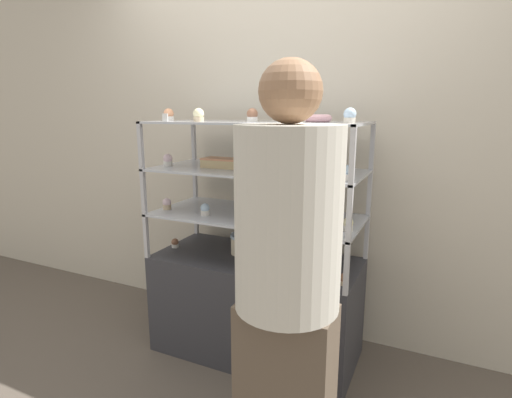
% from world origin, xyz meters
% --- Properties ---
extents(ground_plane, '(20.00, 20.00, 0.00)m').
position_xyz_m(ground_plane, '(0.00, 0.00, 0.00)').
color(ground_plane, brown).
extents(back_wall, '(8.00, 0.05, 2.60)m').
position_xyz_m(back_wall, '(0.00, 0.42, 1.30)').
color(back_wall, beige).
rests_on(back_wall, ground_plane).
extents(display_base, '(1.21, 0.56, 0.62)m').
position_xyz_m(display_base, '(0.00, 0.00, 0.31)').
color(display_base, '#333338').
rests_on(display_base, ground_plane).
extents(display_riser_lower, '(1.21, 0.56, 0.27)m').
position_xyz_m(display_riser_lower, '(0.00, 0.00, 0.87)').
color(display_riser_lower, '#B7B7BC').
rests_on(display_riser_lower, display_base).
extents(display_riser_middle, '(1.21, 0.56, 0.27)m').
position_xyz_m(display_riser_middle, '(0.00, 0.00, 1.14)').
color(display_riser_middle, '#B7B7BC').
rests_on(display_riser_middle, display_riser_lower).
extents(display_riser_upper, '(1.21, 0.56, 0.27)m').
position_xyz_m(display_riser_upper, '(0.00, 0.00, 1.40)').
color(display_riser_upper, '#B7B7BC').
rests_on(display_riser_upper, display_riser_middle).
extents(layer_cake_centerpiece, '(0.16, 0.16, 0.12)m').
position_xyz_m(layer_cake_centerpiece, '(-0.10, 0.04, 0.68)').
color(layer_cake_centerpiece, beige).
rests_on(layer_cake_centerpiece, display_base).
extents(sheet_cake_frosted, '(0.26, 0.13, 0.06)m').
position_xyz_m(sheet_cake_frosted, '(-0.20, -0.02, 1.18)').
color(sheet_cake_frosted, '#DBBC84').
rests_on(sheet_cake_frosted, display_riser_middle).
extents(cupcake_0, '(0.05, 0.05, 0.06)m').
position_xyz_m(cupcake_0, '(-0.55, -0.05, 0.64)').
color(cupcake_0, white).
rests_on(cupcake_0, display_base).
extents(cupcake_1, '(0.05, 0.05, 0.06)m').
position_xyz_m(cupcake_1, '(0.56, -0.15, 0.64)').
color(cupcake_1, '#CCB28C').
rests_on(cupcake_1, display_base).
extents(price_tag_0, '(0.04, 0.00, 0.04)m').
position_xyz_m(price_tag_0, '(0.24, -0.26, 0.64)').
color(price_tag_0, white).
rests_on(price_tag_0, display_base).
extents(cupcake_2, '(0.05, 0.05, 0.07)m').
position_xyz_m(cupcake_2, '(-0.55, -0.11, 0.92)').
color(cupcake_2, '#CCB28C').
rests_on(cupcake_2, display_riser_lower).
extents(cupcake_3, '(0.05, 0.05, 0.07)m').
position_xyz_m(cupcake_3, '(-0.26, -0.14, 0.92)').
color(cupcake_3, white).
rests_on(cupcake_3, display_riser_lower).
extents(cupcake_4, '(0.05, 0.05, 0.07)m').
position_xyz_m(cupcake_4, '(-0.01, -0.12, 0.92)').
color(cupcake_4, white).
rests_on(cupcake_4, display_riser_lower).
extents(cupcake_5, '(0.05, 0.05, 0.07)m').
position_xyz_m(cupcake_5, '(0.27, -0.09, 0.92)').
color(cupcake_5, '#CCB28C').
rests_on(cupcake_5, display_riser_lower).
extents(cupcake_6, '(0.05, 0.05, 0.07)m').
position_xyz_m(cupcake_6, '(0.56, -0.10, 0.92)').
color(cupcake_6, white).
rests_on(cupcake_6, display_riser_lower).
extents(price_tag_1, '(0.04, 0.00, 0.04)m').
position_xyz_m(price_tag_1, '(0.34, -0.26, 0.91)').
color(price_tag_1, white).
rests_on(price_tag_1, display_riser_lower).
extents(cupcake_7, '(0.06, 0.06, 0.07)m').
position_xyz_m(cupcake_7, '(-0.54, -0.10, 1.19)').
color(cupcake_7, white).
rests_on(cupcake_7, display_riser_middle).
extents(cupcake_8, '(0.06, 0.06, 0.07)m').
position_xyz_m(cupcake_8, '(-0.01, -0.12, 1.19)').
color(cupcake_8, beige).
rests_on(cupcake_8, display_riser_middle).
extents(cupcake_9, '(0.06, 0.06, 0.07)m').
position_xyz_m(cupcake_9, '(0.55, -0.14, 1.19)').
color(cupcake_9, white).
rests_on(cupcake_9, display_riser_middle).
extents(price_tag_2, '(0.04, 0.00, 0.04)m').
position_xyz_m(price_tag_2, '(0.17, -0.26, 1.17)').
color(price_tag_2, white).
rests_on(price_tag_2, display_riser_middle).
extents(cupcake_10, '(0.06, 0.06, 0.07)m').
position_xyz_m(cupcake_10, '(-0.55, -0.05, 1.45)').
color(cupcake_10, white).
rests_on(cupcake_10, display_riser_upper).
extents(cupcake_11, '(0.06, 0.06, 0.07)m').
position_xyz_m(cupcake_11, '(-0.29, -0.14, 1.45)').
color(cupcake_11, '#CCB28C').
rests_on(cupcake_11, display_riser_upper).
extents(cupcake_12, '(0.06, 0.06, 0.07)m').
position_xyz_m(cupcake_12, '(0.01, -0.06, 1.45)').
color(cupcake_12, white).
rests_on(cupcake_12, display_riser_upper).
extents(cupcake_13, '(0.06, 0.06, 0.07)m').
position_xyz_m(cupcake_13, '(0.29, -0.14, 1.45)').
color(cupcake_13, beige).
rests_on(cupcake_13, display_riser_upper).
extents(cupcake_14, '(0.06, 0.06, 0.07)m').
position_xyz_m(cupcake_14, '(0.54, -0.09, 1.45)').
color(cupcake_14, beige).
rests_on(cupcake_14, display_riser_upper).
extents(price_tag_3, '(0.04, 0.00, 0.04)m').
position_xyz_m(price_tag_3, '(-0.42, -0.26, 1.44)').
color(price_tag_3, white).
rests_on(price_tag_3, display_riser_upper).
extents(donut_glazed, '(0.15, 0.15, 0.04)m').
position_xyz_m(donut_glazed, '(0.34, 0.05, 1.44)').
color(donut_glazed, '#EFB2BC').
rests_on(donut_glazed, display_riser_upper).
extents(customer_figure, '(0.38, 0.38, 1.65)m').
position_xyz_m(customer_figure, '(0.48, -0.76, 0.88)').
color(customer_figure, brown).
rests_on(customer_figure, ground_plane).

